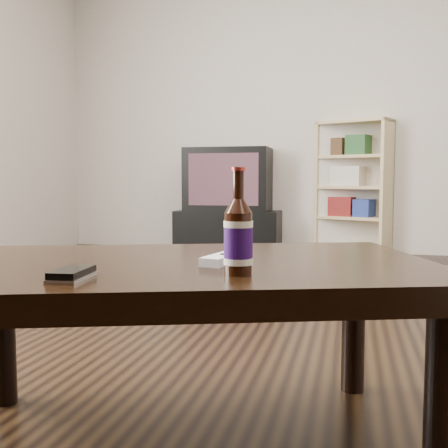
% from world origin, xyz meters
% --- Properties ---
extents(floor, '(5.00, 6.00, 0.01)m').
position_xyz_m(floor, '(0.00, 0.00, -0.01)').
color(floor, black).
rests_on(floor, ground).
extents(wall_back, '(5.00, 0.02, 2.70)m').
position_xyz_m(wall_back, '(0.00, 3.01, 1.35)').
color(wall_back, '#BCB5A8').
rests_on(wall_back, ground).
extents(tv_stand, '(0.93, 0.47, 0.37)m').
position_xyz_m(tv_stand, '(-0.89, 2.83, 0.19)').
color(tv_stand, black).
rests_on(tv_stand, floor).
extents(tv, '(0.75, 0.48, 0.56)m').
position_xyz_m(tv, '(-0.89, 2.83, 0.65)').
color(tv, black).
rests_on(tv, tv_stand).
extents(bookshelf, '(0.69, 0.51, 1.17)m').
position_xyz_m(bookshelf, '(0.21, 3.02, 0.61)').
color(bookshelf, tan).
rests_on(bookshelf, floor).
extents(coffee_table, '(1.34, 1.04, 0.44)m').
position_xyz_m(coffee_table, '(-0.19, -0.60, 0.39)').
color(coffee_table, black).
rests_on(coffee_table, floor).
extents(beer_bottle, '(0.07, 0.07, 0.22)m').
position_xyz_m(beer_bottle, '(-0.03, -0.75, 0.52)').
color(beer_bottle, black).
rests_on(beer_bottle, coffee_table).
extents(phone, '(0.07, 0.12, 0.02)m').
position_xyz_m(phone, '(-0.34, -0.87, 0.45)').
color(phone, '#A6A6A8').
rests_on(phone, coffee_table).
extents(remote, '(0.09, 0.19, 0.02)m').
position_xyz_m(remote, '(-0.09, -0.59, 0.45)').
color(remote, '#B9B9BB').
rests_on(remote, coffee_table).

